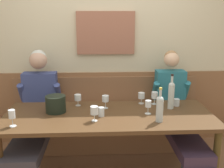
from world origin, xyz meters
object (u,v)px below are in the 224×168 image
Objects in this scene: water_tumbler_left at (101,112)px; person_left_seat at (177,112)px; wine_glass_by_bottle at (155,96)px; ice_bucket at (56,104)px; wine_glass_mid_left at (105,99)px; wall_bench at (107,127)px; wine_glass_right_end at (12,115)px; wine_glass_left_end at (78,98)px; wine_glass_mid_right at (94,111)px; dining_table at (109,121)px; wine_bottle_amber_mid at (171,94)px; water_tumbler_right at (177,102)px; wine_bottle_clear_water at (160,108)px; wine_glass_near_bucket at (141,96)px; wine_glass_center_front at (148,105)px; person_right_seat at (35,114)px.

person_left_seat is at bearing 22.86° from water_tumbler_left.
water_tumbler_left is at bearing -150.36° from wine_glass_by_bottle.
person_left_seat is 1.43m from ice_bucket.
water_tumbler_left is at bearing -101.41° from wine_glass_mid_left.
wine_glass_by_bottle is at bearing -37.05° from wall_bench.
wine_glass_left_end is at bearing 44.81° from wine_glass_right_end.
person_left_seat reaches higher than wine_glass_right_end.
wine_glass_by_bottle is (0.57, 0.11, -0.00)m from wine_glass_mid_left.
wine_glass_mid_right is 0.77m from wine_glass_right_end.
dining_table is 5.61× the size of wine_bottle_amber_mid.
water_tumbler_right is at bearing -31.72° from wall_bench.
wine_bottle_clear_water is (0.49, -0.22, 0.22)m from dining_table.
water_tumbler_left is (-0.47, -0.38, -0.04)m from wine_glass_near_bucket.
wall_bench is at bearing 80.60° from wine_glass_mid_right.
wine_glass_right_end is at bearing -173.19° from wine_glass_mid_right.
water_tumbler_left is (0.83, 0.22, -0.06)m from wine_glass_right_end.
wine_bottle_amber_mid is 2.67× the size of wine_glass_mid_left.
wine_glass_left_end is 0.88× the size of wine_glass_center_front.
wine_glass_mid_right is 1.02× the size of wine_glass_center_front.
wine_glass_mid_left is at bearing -161.63° from wine_glass_near_bucket.
dining_table is 0.83m from water_tumbler_right.
dining_table is at bearing -21.15° from person_right_seat.
person_left_seat is (0.83, -0.38, 0.35)m from wall_bench.
wine_glass_left_end is at bearing -178.33° from person_left_seat.
wine_glass_mid_right is at bearing -163.42° from wine_glass_center_front.
wine_glass_mid_right is at bearing -129.73° from dining_table.
water_tumbler_left is at bearing -95.80° from wall_bench.
wine_glass_by_bottle is 1.79× the size of water_tumbler_right.
wine_bottle_amber_mid is 2.66× the size of wine_glass_by_bottle.
water_tumbler_right is at bearing 16.18° from dining_table.
wine_glass_right_end reaches higher than wine_glass_mid_right.
wine_glass_mid_left is (0.53, 0.09, 0.01)m from ice_bucket.
person_left_seat is 0.48m from wine_glass_near_bucket.
person_left_seat reaches higher than wine_bottle_amber_mid.
wine_glass_mid_right is at bearing -152.49° from person_left_seat.
wine_glass_mid_left is 0.58m from wine_glass_by_bottle.
wine_glass_mid_left is at bearing -168.96° from wine_glass_by_bottle.
wine_bottle_amber_mid is 0.73m from wine_glass_mid_left.
wine_glass_center_front is at bearing 108.92° from wine_bottle_clear_water.
water_tumbler_right is at bearing 17.93° from water_tumbler_left.
wine_bottle_amber_mid reaches higher than wine_glass_mid_left.
ice_bucket is at bearing 46.58° from wine_glass_right_end.
water_tumbler_left is at bearing -162.07° from water_tumbler_right.
wall_bench is 1.05m from water_tumbler_right.
wine_bottle_amber_mid is 0.36m from wine_glass_near_bucket.
wall_bench reaches higher than wine_glass_right_end.
wine_glass_left_end is at bearing 112.17° from wine_glass_mid_right.
wine_glass_center_front is at bearing -22.21° from wine_glass_left_end.
wine_glass_right_end is 1.70× the size of water_tumbler_left.
dining_table is (0.00, -0.71, 0.39)m from wall_bench.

